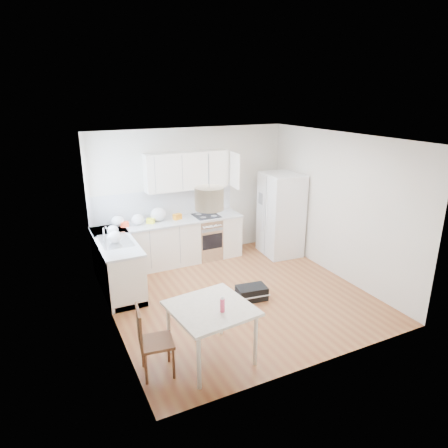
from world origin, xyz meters
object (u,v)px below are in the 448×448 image
(dining_table, at_px, (211,313))
(refrigerator, at_px, (281,214))
(gym_bag, at_px, (252,293))
(dining_chair, at_px, (157,341))

(dining_table, bearing_deg, refrigerator, 36.77)
(refrigerator, relative_size, gym_bag, 3.54)
(dining_table, xyz_separation_m, dining_chair, (-0.72, 0.04, -0.22))
(dining_chair, bearing_deg, dining_table, 5.14)
(refrigerator, height_order, gym_bag, refrigerator)
(dining_table, height_order, gym_bag, dining_table)
(refrigerator, height_order, dining_chair, refrigerator)
(dining_chair, height_order, gym_bag, dining_chair)
(dining_table, distance_m, dining_chair, 0.75)
(dining_table, distance_m, gym_bag, 1.82)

